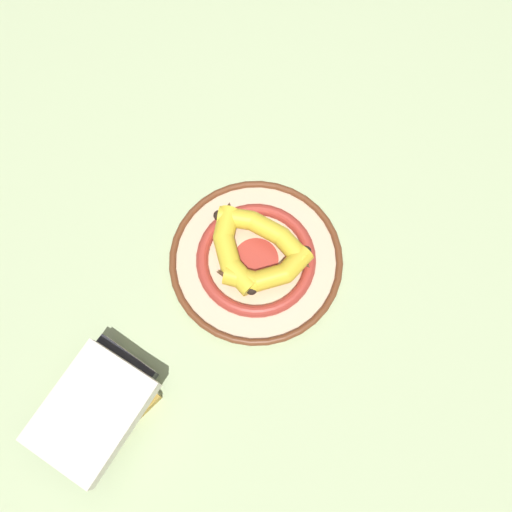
{
  "coord_description": "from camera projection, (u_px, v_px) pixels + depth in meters",
  "views": [
    {
      "loc": [
        -0.32,
        0.08,
        0.93
      ],
      "look_at": [
        -0.03,
        -0.02,
        0.04
      ],
      "focal_mm": 35.0,
      "sensor_mm": 36.0,
      "label": 1
    }
  ],
  "objects": [
    {
      "name": "banana_a",
      "position": [
        267.0,
        232.0,
        0.94
      ],
      "size": [
        0.18,
        0.15,
        0.04
      ],
      "rotation": [
        0.0,
        0.0,
        7.0
      ],
      "color": "yellow",
      "rests_on": "decorative_bowl"
    },
    {
      "name": "decorative_bowl",
      "position": [
        256.0,
        260.0,
        0.96
      ],
      "size": [
        0.34,
        0.34,
        0.03
      ],
      "color": "beige",
      "rests_on": "ground_plane"
    },
    {
      "name": "banana_c",
      "position": [
        267.0,
        274.0,
        0.92
      ],
      "size": [
        0.08,
        0.19,
        0.04
      ],
      "rotation": [
        0.0,
        0.0,
        10.95
      ],
      "color": "gold",
      "rests_on": "decorative_bowl"
    },
    {
      "name": "book_stack",
      "position": [
        96.0,
        406.0,
        0.84
      ],
      "size": [
        0.24,
        0.24,
        0.1
      ],
      "rotation": [
        0.0,
        0.0,
        5.33
      ],
      "color": "#B28933",
      "rests_on": "ground_plane"
    },
    {
      "name": "ground_plane",
      "position": [
        241.0,
        254.0,
        0.99
      ],
      "size": [
        2.8,
        2.8,
        0.0
      ],
      "primitive_type": "plane",
      "color": "#B2C693"
    },
    {
      "name": "banana_b",
      "position": [
        231.0,
        249.0,
        0.93
      ],
      "size": [
        0.2,
        0.07,
        0.04
      ],
      "rotation": [
        0.0,
        0.0,
        9.36
      ],
      "color": "yellow",
      "rests_on": "decorative_bowl"
    }
  ]
}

